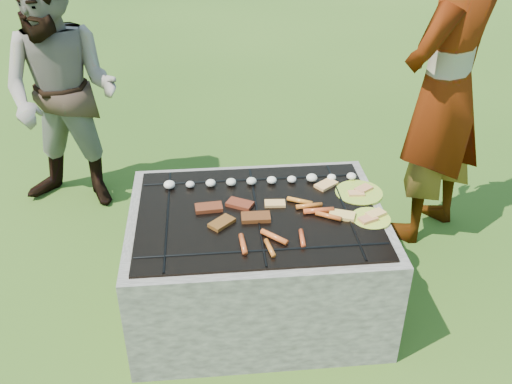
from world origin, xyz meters
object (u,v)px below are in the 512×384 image
at_px(fire_pit, 257,263).
at_px(cook, 445,90).
at_px(plate_far, 359,193).
at_px(bystander, 62,94).
at_px(plate_near, 371,218).

relative_size(fire_pit, cook, 0.67).
xyz_separation_m(plate_far, cook, (0.60, 0.49, 0.37)).
distance_m(plate_far, bystander, 2.02).
height_order(fire_pit, bystander, bystander).
relative_size(fire_pit, bystander, 0.80).
bearing_deg(plate_near, fire_pit, 169.28).
bearing_deg(plate_far, plate_near, -89.83).
distance_m(fire_pit, cook, 1.49).
bearing_deg(plate_near, bystander, 143.06).
bearing_deg(bystander, plate_far, -16.00).
distance_m(plate_far, cook, 0.86).
distance_m(plate_near, bystander, 2.15).
xyz_separation_m(fire_pit, bystander, (-1.15, 1.18, 0.53)).
bearing_deg(plate_near, plate_far, 90.17).
height_order(plate_far, plate_near, same).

